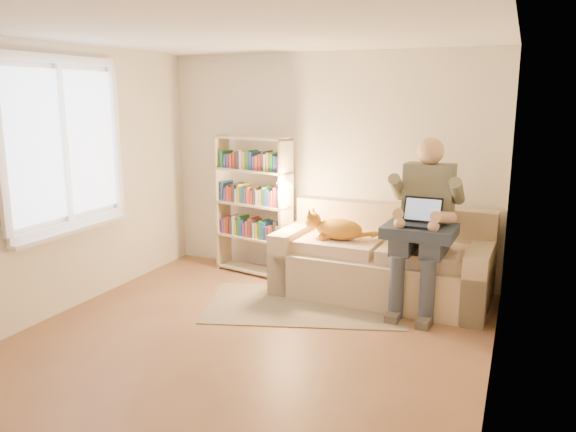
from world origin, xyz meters
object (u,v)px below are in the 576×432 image
at_px(sofa, 382,264).
at_px(laptop, 431,219).
at_px(bookshelf, 253,199).
at_px(cat, 331,228).
at_px(person, 424,216).

height_order(sofa, laptop, laptop).
xyz_separation_m(sofa, laptop, (0.53, -0.36, 0.61)).
bearing_deg(bookshelf, laptop, -1.46).
distance_m(sofa, cat, 0.67).
xyz_separation_m(sofa, person, (0.44, -0.18, 0.60)).
bearing_deg(cat, person, -1.33).
distance_m(sofa, person, 0.77).
height_order(sofa, bookshelf, bookshelf).
height_order(sofa, cat, sofa).
bearing_deg(laptop, cat, 169.76).
height_order(sofa, person, person).
relative_size(laptop, bookshelf, 0.23).
height_order(person, bookshelf, person).
xyz_separation_m(person, bookshelf, (-2.05, 0.33, -0.03)).
xyz_separation_m(cat, laptop, (1.08, -0.24, 0.23)).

